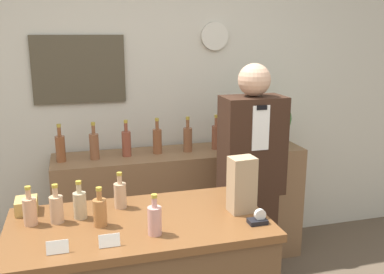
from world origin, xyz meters
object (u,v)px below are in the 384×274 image
at_px(potted_plant, 271,120).
at_px(tape_dispenser, 258,219).
at_px(shopkeeper, 251,184).
at_px(paper_bag, 242,185).

relative_size(potted_plant, tape_dispenser, 4.34).
distance_m(shopkeeper, paper_bag, 0.80).
distance_m(potted_plant, paper_bag, 1.39).
bearing_deg(potted_plant, shopkeeper, -127.27).
bearing_deg(potted_plant, paper_bag, -121.87).
relative_size(shopkeeper, potted_plant, 4.20).
bearing_deg(shopkeeper, paper_bag, -117.28).
bearing_deg(tape_dispenser, potted_plant, 62.06).
bearing_deg(paper_bag, shopkeeper, 62.72).
distance_m(shopkeeper, tape_dispenser, 0.90).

